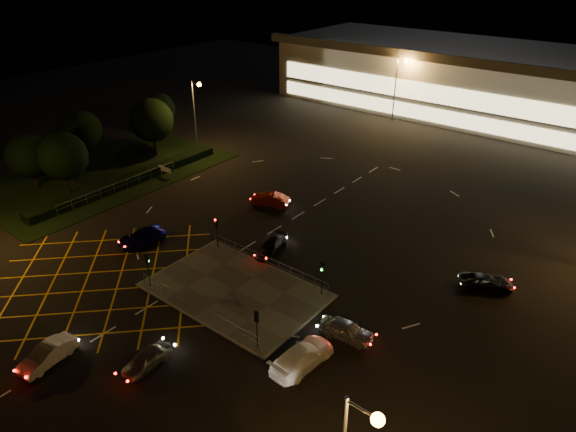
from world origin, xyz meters
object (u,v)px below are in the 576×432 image
Objects in this scene: car_approach_white at (302,356)px; car_queue_white at (48,355)px; signal_se at (257,322)px; car_east_grey at (486,282)px; car_near_silver at (146,359)px; signal_ne at (322,271)px; signal_nw at (217,226)px; car_left_blue at (142,237)px; car_circ_red at (270,199)px; car_right_silver at (346,330)px; car_far_dkgrey at (271,247)px; signal_sw at (147,263)px.

car_queue_white is at bearing 41.79° from car_approach_white.
signal_se is 0.60× the size of car_approach_white.
car_near_silver is at bearing 117.41° from car_east_grey.
signal_ne is (0.00, 7.99, 0.00)m from signal_se.
car_left_blue is (-6.50, -3.83, -1.72)m from signal_nw.
signal_ne reaches higher than car_east_grey.
signal_ne is 0.86× the size of car_near_silver.
car_east_grey is (10.30, 9.32, -1.75)m from signal_ne.
car_left_blue is at bearing -149.46° from signal_nw.
car_queue_white is 0.97× the size of car_circ_red.
car_right_silver is 4.31m from car_approach_white.
car_left_blue is 22.27m from car_approach_white.
car_far_dkgrey is (-7.54, 2.54, -1.75)m from signal_ne.
car_circ_red is at bearing 58.53° from car_east_grey.
car_circ_red is (-9.17, 24.08, 0.08)m from car_near_silver.
signal_sw is 10.26m from car_queue_white.
car_right_silver is 0.95× the size of car_circ_red.
signal_se is at bearing -5.15° from car_left_blue.
car_approach_white reaches higher than car_circ_red.
signal_sw is at bearing -90.00° from signal_nw.
signal_ne reaches higher than car_circ_red.
car_left_blue is 1.09× the size of car_far_dkgrey.
car_near_silver is 0.88× the size of car_queue_white.
signal_ne is 14.00m from car_east_grey.
signal_se is 7.90m from car_near_silver.
car_near_silver is at bearing 131.22° from car_right_silver.
signal_sw is at bearing 136.34° from car_near_silver.
car_approach_white is at bearing 26.15° from car_circ_red.
car_approach_white is at bearing -1.53° from car_left_blue.
signal_nw is (-12.00, 7.99, 0.00)m from signal_se.
car_queue_white is 0.89× the size of car_left_blue.
car_far_dkgrey is 14.81m from car_approach_white.
car_near_silver is at bearing 43.36° from car_approach_white.
signal_se and signal_ne have the same top height.
signal_nw reaches higher than car_queue_white.
signal_ne is at bearing 35.26° from car_circ_red.
car_near_silver is (-4.78, -6.04, -1.74)m from signal_se.
car_near_silver is 0.85× the size of car_circ_red.
car_left_blue is at bearing 84.80° from car_east_grey.
signal_nw is (0.00, 7.99, 0.00)m from signal_sw.
signal_nw reaches higher than car_circ_red.
signal_se reaches higher than car_left_blue.
signal_nw is at bearing 86.65° from car_queue_white.
car_right_silver is 22.55m from car_circ_red.
car_right_silver is (14.79, 14.88, 0.01)m from car_queue_white.
car_east_grey is (10.30, 17.31, -1.75)m from signal_se.
car_queue_white is at bearing -120.09° from signal_ne.
car_approach_white reaches higher than car_left_blue.
car_circ_red is (-3.52, 28.03, 0.02)m from car_queue_white.
car_queue_white is at bearing -148.73° from car_near_silver.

